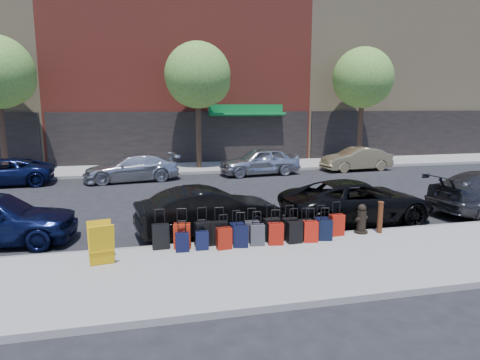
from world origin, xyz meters
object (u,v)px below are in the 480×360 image
object	(u,v)px
car_near_1	(209,211)
car_near_2	(357,201)
suitcase_front_5	(252,231)
display_rack	(101,244)
car_far_1	(131,168)
car_far_3	(356,159)
car_far_0	(1,172)
tree_left	(0,74)
bollard	(380,217)
car_far_2	(259,161)
fire_hydrant	(362,220)
tree_right	(365,79)
tree_center	(200,77)

from	to	relation	value
car_near_1	car_near_2	world-z (taller)	car_near_1
suitcase_front_5	car_near_1	bearing A→B (deg)	128.94
display_rack	car_near_1	distance (m)	3.64
car_near_2	car_far_1	distance (m)	12.12
car_far_3	car_near_1	bearing A→B (deg)	-49.08
display_rack	car_far_0	xyz separation A→B (m)	(-5.50, 12.21, 0.01)
display_rack	tree_left	bearing A→B (deg)	100.20
car_near_1	car_near_2	xyz separation A→B (m)	(4.99, 0.26, -0.01)
bollard	car_near_1	distance (m)	5.02
display_rack	car_far_2	world-z (taller)	car_far_2
car_far_3	display_rack	bearing A→B (deg)	-50.77
fire_hydrant	car_far_2	bearing A→B (deg)	69.25
bollard	car_near_1	world-z (taller)	car_near_1
bollard	car_far_3	size ratio (longest dim) A/B	0.22
car_far_1	car_far_2	world-z (taller)	car_far_2
tree_right	bollard	world-z (taller)	tree_right
suitcase_front_5	car_near_1	distance (m)	1.71
tree_left	display_rack	bearing A→B (deg)	-68.51
tree_right	fire_hydrant	bearing A→B (deg)	-119.00
car_near_1	car_near_2	distance (m)	5.00
display_rack	car_far_1	distance (m)	12.06
fire_hydrant	bollard	bearing A→B (deg)	-32.45
display_rack	car_near_2	xyz separation A→B (m)	(7.93, 2.42, 0.06)
display_rack	car_far_1	size ratio (longest dim) A/B	0.21
fire_hydrant	car_near_2	size ratio (longest dim) A/B	0.17
tree_right	car_near_1	bearing A→B (deg)	-133.37
tree_center	suitcase_front_5	bearing A→B (deg)	-92.85
tree_right	display_rack	distance (m)	21.81
tree_center	tree_right	distance (m)	10.50
car_near_2	car_near_1	bearing A→B (deg)	91.56
display_rack	car_far_0	distance (m)	13.39
car_near_2	car_far_1	size ratio (longest dim) A/B	1.07
car_near_2	car_far_2	xyz separation A→B (m)	(-0.48, 10.02, 0.06)
car_near_1	display_rack	bearing A→B (deg)	118.86
car_near_2	car_far_0	distance (m)	16.62
tree_right	car_far_3	size ratio (longest dim) A/B	1.75
tree_left	tree_center	bearing A→B (deg)	0.00
tree_right	tree_left	bearing A→B (deg)	180.00
tree_center	car_far_1	distance (m)	6.88
tree_right	fire_hydrant	size ratio (longest dim) A/B	8.44
tree_right	car_near_1	distance (m)	18.30
bollard	car_near_2	distance (m)	1.74
car_near_2	tree_center	bearing A→B (deg)	13.42
tree_left	car_far_0	size ratio (longest dim) A/B	1.55
tree_right	car_far_2	world-z (taller)	tree_right
fire_hydrant	car_far_2	world-z (taller)	car_far_2
tree_center	car_near_1	xyz separation A→B (m)	(-1.65, -12.86, -4.70)
bollard	car_far_3	xyz separation A→B (m)	(5.70, 11.93, 0.05)
tree_center	display_rack	world-z (taller)	tree_center
car_near_1	car_far_3	world-z (taller)	car_near_1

